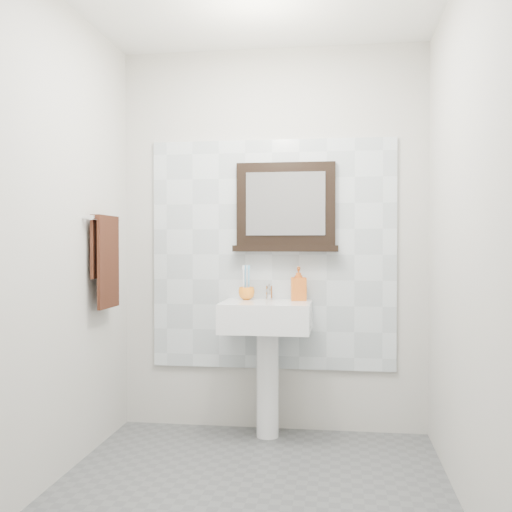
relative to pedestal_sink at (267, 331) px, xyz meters
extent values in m
cube|color=#515456|center=(0.01, -0.87, -0.68)|extent=(2.00, 2.20, 0.01)
cube|color=beige|center=(0.01, 0.23, 0.57)|extent=(2.00, 0.01, 2.50)
cube|color=beige|center=(0.01, -1.97, 0.57)|extent=(2.00, 0.01, 2.50)
cube|color=beige|center=(-0.99, -0.87, 0.57)|extent=(0.01, 2.20, 2.50)
cube|color=beige|center=(1.01, -0.87, 0.57)|extent=(0.01, 2.20, 2.50)
cube|color=silver|center=(0.01, 0.21, 0.47)|extent=(1.60, 0.02, 1.50)
cylinder|color=white|center=(0.00, 0.05, -0.34)|extent=(0.14, 0.14, 0.68)
cube|color=white|center=(0.00, -0.01, 0.09)|extent=(0.55, 0.44, 0.18)
cylinder|color=silver|center=(0.00, -0.03, 0.17)|extent=(0.32, 0.32, 0.02)
cylinder|color=#4C4C4F|center=(0.00, -0.03, 0.18)|extent=(0.04, 0.04, 0.00)
cylinder|color=silver|center=(0.00, 0.14, 0.23)|extent=(0.04, 0.04, 0.09)
cylinder|color=silver|center=(0.00, 0.09, 0.25)|extent=(0.02, 0.10, 0.02)
cube|color=silver|center=(0.00, 0.15, 0.28)|extent=(0.02, 0.07, 0.01)
imported|color=orange|center=(-0.14, 0.12, 0.22)|extent=(0.13, 0.13, 0.08)
cylinder|color=white|center=(-0.16, 0.11, 0.29)|extent=(0.01, 0.01, 0.19)
cube|color=white|center=(-0.16, 0.11, 0.39)|extent=(0.01, 0.01, 0.03)
cylinder|color=#5CA4D2|center=(-0.13, 0.11, 0.29)|extent=(0.01, 0.01, 0.19)
cube|color=#5CA4D2|center=(-0.13, 0.11, 0.39)|extent=(0.01, 0.01, 0.03)
cylinder|color=white|center=(-0.14, 0.13, 0.29)|extent=(0.01, 0.01, 0.19)
cube|color=white|center=(-0.14, 0.13, 0.39)|extent=(0.01, 0.01, 0.03)
cylinder|color=#5CA4D2|center=(-0.15, 0.13, 0.29)|extent=(0.01, 0.01, 0.19)
cube|color=#5CA4D2|center=(-0.15, 0.13, 0.39)|extent=(0.01, 0.01, 0.03)
imported|color=red|center=(0.19, 0.11, 0.29)|extent=(0.11, 0.11, 0.22)
cube|color=black|center=(0.10, 0.19, 0.80)|extent=(0.64, 0.06, 0.54)
cube|color=#99999E|center=(0.10, 0.16, 0.80)|extent=(0.51, 0.01, 0.41)
cube|color=black|center=(0.10, 0.17, 0.51)|extent=(0.68, 0.11, 0.04)
cylinder|color=silver|center=(-0.93, -0.29, 0.69)|extent=(0.03, 0.40, 0.03)
cylinder|color=silver|center=(-0.96, -0.48, 0.69)|extent=(0.05, 0.02, 0.02)
cylinder|color=silver|center=(-0.96, -0.10, 0.69)|extent=(0.05, 0.02, 0.02)
cube|color=black|center=(-0.91, -0.29, 0.42)|extent=(0.02, 0.30, 0.52)
cube|color=black|center=(-0.95, -0.29, 0.51)|extent=(0.02, 0.30, 0.34)
cube|color=black|center=(-0.93, -0.29, 0.70)|extent=(0.06, 0.30, 0.03)
camera|label=1|loc=(0.44, -3.69, 0.54)|focal=42.00mm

